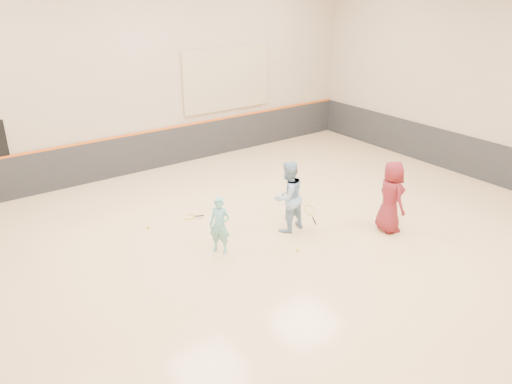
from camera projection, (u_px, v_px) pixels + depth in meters
room at (268, 212)px, 10.87m from camera, size 15.04×12.04×6.22m
wainscot_back at (151, 151)px, 15.41m from camera, size 14.90×0.04×1.20m
wainscot_right at (466, 156)px, 14.97m from camera, size 0.04×11.90×1.20m
accent_stripe at (150, 131)px, 15.16m from camera, size 14.90×0.03×0.06m
acoustic_panel at (227, 79)px, 16.15m from camera, size 3.20×0.08×2.00m
girl at (220, 225)px, 10.66m from camera, size 0.53×0.56×1.29m
instructor at (288, 197)px, 11.53m from camera, size 0.89×0.72×1.70m
young_man at (391, 197)px, 11.51m from camera, size 0.77×0.96×1.72m
held_racket at (310, 210)px, 11.56m from camera, size 0.42×0.42×0.49m
spare_racket at (188, 215)px, 12.44m from camera, size 0.68×0.68×0.14m
ball_under_racket at (297, 250)px, 10.91m from camera, size 0.07×0.07×0.07m
ball_in_hand at (398, 184)px, 11.40m from camera, size 0.07×0.07×0.07m
ball_beside_spare at (148, 227)px, 11.91m from camera, size 0.07×0.07×0.07m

